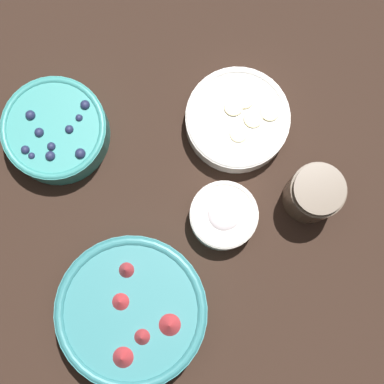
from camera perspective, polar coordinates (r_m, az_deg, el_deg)
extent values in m
plane|color=black|center=(0.98, -3.11, -4.79)|extent=(4.00, 4.00, 0.00)
cylinder|color=teal|center=(0.95, -5.46, -10.46)|extent=(0.22, 0.22, 0.07)
torus|color=teal|center=(0.92, -5.64, -10.54)|extent=(0.22, 0.22, 0.02)
cylinder|color=red|center=(0.93, -5.58, -10.51)|extent=(0.17, 0.17, 0.02)
cone|color=red|center=(0.91, -5.91, -6.91)|extent=(0.03, 0.03, 0.03)
cone|color=red|center=(0.90, -2.01, -11.76)|extent=(0.05, 0.05, 0.03)
cone|color=red|center=(0.91, -6.21, -14.48)|extent=(0.04, 0.04, 0.03)
cone|color=red|center=(0.91, -6.40, -9.68)|extent=(0.03, 0.03, 0.02)
cone|color=red|center=(0.91, -4.50, -12.78)|extent=(0.03, 0.03, 0.03)
cylinder|color=teal|center=(1.00, -11.97, 5.29)|extent=(0.16, 0.16, 0.05)
torus|color=teal|center=(0.98, -12.24, 5.60)|extent=(0.16, 0.16, 0.01)
cylinder|color=#23284C|center=(0.99, -12.15, 5.49)|extent=(0.13, 0.13, 0.02)
sphere|color=#23284C|center=(0.97, -12.39, 3.98)|extent=(0.01, 0.01, 0.01)
sphere|color=#23284C|center=(0.97, -10.00, 6.51)|extent=(0.01, 0.01, 0.01)
sphere|color=#23284C|center=(0.98, -13.43, 5.17)|extent=(0.01, 0.01, 0.01)
sphere|color=#23284C|center=(0.98, -9.48, 7.65)|extent=(0.01, 0.01, 0.01)
sphere|color=#23284C|center=(0.98, -14.60, 3.65)|extent=(0.01, 0.01, 0.01)
sphere|color=#23284C|center=(0.99, -14.17, 6.64)|extent=(0.01, 0.01, 0.01)
sphere|color=#23284C|center=(0.97, -12.48, 3.15)|extent=(0.01, 0.01, 0.01)
sphere|color=#23284C|center=(0.96, -9.90, 3.39)|extent=(0.02, 0.02, 0.02)
sphere|color=#23284C|center=(0.98, -14.07, 3.14)|extent=(0.01, 0.01, 0.01)
sphere|color=#23284C|center=(0.97, -10.85, 5.49)|extent=(0.01, 0.01, 0.01)
cylinder|color=white|center=(0.99, 4.03, 6.35)|extent=(0.16, 0.16, 0.04)
torus|color=white|center=(0.98, 4.10, 6.61)|extent=(0.16, 0.16, 0.01)
cylinder|color=beige|center=(0.98, 4.08, 6.52)|extent=(0.13, 0.13, 0.01)
cylinder|color=beige|center=(0.98, 4.69, 8.16)|extent=(0.03, 0.03, 0.01)
cylinder|color=beige|center=(0.98, 4.86, 8.48)|extent=(0.03, 0.03, 0.01)
cylinder|color=beige|center=(0.98, 6.94, 7.12)|extent=(0.03, 0.03, 0.01)
cylinder|color=beige|center=(0.97, 5.46, 6.50)|extent=(0.03, 0.03, 0.01)
cylinder|color=beige|center=(0.97, 4.18, 5.21)|extent=(0.03, 0.03, 0.01)
cylinder|color=beige|center=(0.98, 3.71, 7.55)|extent=(0.03, 0.03, 0.01)
cylinder|color=white|center=(0.96, 2.81, -2.16)|extent=(0.10, 0.10, 0.04)
torus|color=white|center=(0.94, 2.87, -2.03)|extent=(0.10, 0.10, 0.01)
cylinder|color=white|center=(0.95, 2.85, -2.08)|extent=(0.08, 0.08, 0.01)
ellipsoid|color=white|center=(0.94, 2.87, -2.03)|extent=(0.05, 0.05, 0.02)
cylinder|color=brown|center=(0.96, 10.73, -0.18)|extent=(0.08, 0.08, 0.08)
cylinder|color=#472819|center=(0.97, 10.66, -0.23)|extent=(0.07, 0.07, 0.06)
cylinder|color=brown|center=(0.92, 11.28, 0.23)|extent=(0.07, 0.07, 0.01)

